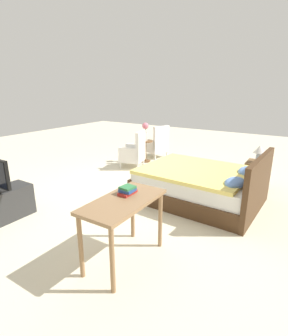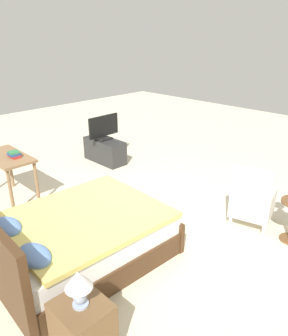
{
  "view_description": "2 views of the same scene",
  "coord_description": "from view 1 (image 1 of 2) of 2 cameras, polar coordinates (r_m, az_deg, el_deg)",
  "views": [
    {
      "loc": [
        4.06,
        2.66,
        1.95
      ],
      "look_at": [
        0.26,
        0.23,
        0.55
      ],
      "focal_mm": 28.0,
      "sensor_mm": 36.0,
      "label": 1
    },
    {
      "loc": [
        -2.97,
        2.94,
        2.57
      ],
      "look_at": [
        -0.03,
        -0.01,
        0.83
      ],
      "focal_mm": 35.0,
      "sensor_mm": 36.0,
      "label": 2
    }
  ],
  "objects": [
    {
      "name": "bed",
      "position": [
        4.72,
        12.42,
        -3.67
      ],
      "size": [
        1.63,
        2.08,
        0.96
      ],
      "color": "#472D19",
      "rests_on": "ground_plane"
    },
    {
      "name": "book_stack",
      "position": [
        3.02,
        -3.61,
        -4.87
      ],
      "size": [
        0.23,
        0.16,
        0.09
      ],
      "color": "#AD2823",
      "rests_on": "vanity_desk"
    },
    {
      "name": "side_table",
      "position": [
        7.08,
        0.3,
        4.28
      ],
      "size": [
        0.4,
        0.4,
        0.58
      ],
      "color": "brown",
      "rests_on": "ground_plane"
    },
    {
      "name": "armchair_by_window_right",
      "position": [
        6.59,
        -2.14,
        3.37
      ],
      "size": [
        0.66,
        0.66,
        0.92
      ],
      "color": "white",
      "rests_on": "ground_plane"
    },
    {
      "name": "armchair_by_window_left",
      "position": [
        7.55,
        2.88,
        5.14
      ],
      "size": [
        0.68,
        0.68,
        0.92
      ],
      "color": "white",
      "rests_on": "ground_plane"
    },
    {
      "name": "table_lamp",
      "position": [
        5.47,
        23.83,
        3.38
      ],
      "size": [
        0.22,
        0.22,
        0.33
      ],
      "color": "#9EADC6",
      "rests_on": "nightstand"
    },
    {
      "name": "vanity_desk",
      "position": [
        2.94,
        -4.49,
        -8.97
      ],
      "size": [
        1.04,
        0.52,
        0.77
      ],
      "color": "#8E6B47",
      "rests_on": "ground_plane"
    },
    {
      "name": "ground_plane",
      "position": [
        5.23,
        -0.57,
        -4.66
      ],
      "size": [
        16.0,
        16.0,
        0.0
      ],
      "primitive_type": "plane",
      "color": "beige"
    },
    {
      "name": "flower_vase",
      "position": [
        6.99,
        0.3,
        8.35
      ],
      "size": [
        0.17,
        0.17,
        0.48
      ],
      "color": "silver",
      "rests_on": "side_table"
    },
    {
      "name": "nightstand",
      "position": [
        5.59,
        23.21,
        -1.56
      ],
      "size": [
        0.44,
        0.41,
        0.57
      ],
      "color": "brown",
      "rests_on": "ground_plane"
    }
  ]
}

